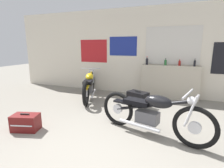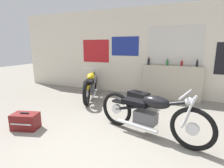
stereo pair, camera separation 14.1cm
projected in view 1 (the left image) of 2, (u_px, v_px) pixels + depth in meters
ground_plane at (94, 162)px, 2.46m from camera, size 24.00×24.00×0.00m
wall_back at (147, 52)px, 5.61m from camera, size 10.00×0.07×2.80m
sill_counter at (169, 82)px, 5.38m from camera, size 1.70×0.28×1.02m
bottle_leftmost at (147, 61)px, 5.45m from camera, size 0.07×0.07×0.25m
bottle_left_center at (165, 62)px, 5.27m from camera, size 0.07×0.07×0.21m
bottle_center at (180, 63)px, 5.18m from camera, size 0.07×0.07×0.18m
bottle_right_center at (195, 63)px, 5.00m from camera, size 0.06×0.06×0.22m
motorcycle_yellow at (89, 85)px, 5.40m from camera, size 0.95×2.06×0.87m
motorcycle_black at (151, 113)px, 3.12m from camera, size 2.09×0.77×0.89m
hard_case_darkred at (26, 122)px, 3.36m from camera, size 0.55×0.42×0.34m
hard_case_black at (138, 99)px, 4.71m from camera, size 0.62×0.51×0.42m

